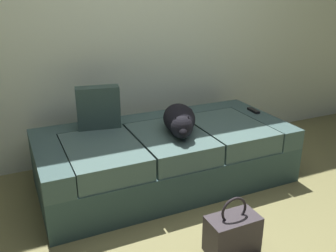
# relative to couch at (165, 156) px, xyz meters

# --- Properties ---
(back_wall) EXTENTS (6.40, 0.10, 2.80)m
(back_wall) POSITION_rel_couch_xyz_m (0.00, 0.72, 1.17)
(back_wall) COLOR silver
(back_wall) RESTS_ON ground
(couch) EXTENTS (2.03, 0.95, 0.46)m
(couch) POSITION_rel_couch_xyz_m (0.00, 0.00, 0.00)
(couch) COLOR #304B4A
(couch) RESTS_ON ground
(dog_dark) EXTENTS (0.39, 0.58, 0.20)m
(dog_dark) POSITION_rel_couch_xyz_m (0.08, -0.09, 0.34)
(dog_dark) COLOR black
(dog_dark) RESTS_ON couch
(tv_remote) EXTENTS (0.05, 0.15, 0.02)m
(tv_remote) POSITION_rel_couch_xyz_m (0.93, 0.08, 0.24)
(tv_remote) COLOR black
(tv_remote) RESTS_ON couch
(throw_pillow) EXTENTS (0.36, 0.17, 0.34)m
(throw_pillow) POSITION_rel_couch_xyz_m (-0.47, 0.28, 0.40)
(throw_pillow) COLOR #344B43
(throw_pillow) RESTS_ON couch
(handbag) EXTENTS (0.32, 0.18, 0.38)m
(handbag) POSITION_rel_couch_xyz_m (0.01, -0.97, -0.10)
(handbag) COLOR #383135
(handbag) RESTS_ON ground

